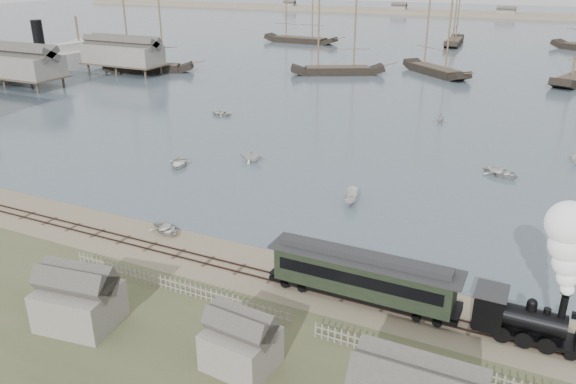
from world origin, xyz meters
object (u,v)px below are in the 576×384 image
at_px(passenger_coach, 363,275).
at_px(steamship, 40,46).
at_px(locomotive, 554,287).
at_px(beached_dinghy, 166,229).

distance_m(passenger_coach, steamship, 111.43).
xyz_separation_m(locomotive, steamship, (-107.47, 57.66, 1.30)).
xyz_separation_m(passenger_coach, beached_dinghy, (-19.73, 2.92, -1.80)).
height_order(passenger_coach, steamship, steamship).
bearing_deg(beached_dinghy, steamship, 77.98).
bearing_deg(locomotive, steamship, 151.79).
xyz_separation_m(locomotive, passenger_coach, (-12.18, 0.00, -2.27)).
xyz_separation_m(locomotive, beached_dinghy, (-31.91, 2.92, -4.08)).
distance_m(locomotive, beached_dinghy, 32.30).
distance_m(beached_dinghy, steamship, 93.47).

